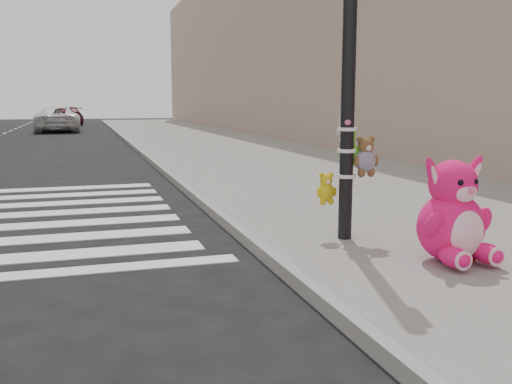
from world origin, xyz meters
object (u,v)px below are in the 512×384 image
object	(u,v)px
pink_bunny	(453,218)
car_white_near	(58,119)
red_teddy	(472,251)
signal_pole	(350,103)

from	to	relation	value
pink_bunny	car_white_near	world-z (taller)	car_white_near
red_teddy	car_white_near	world-z (taller)	car_white_near
signal_pole	car_white_near	distance (m)	30.52
pink_bunny	car_white_near	xyz separation A→B (m)	(-4.81, 31.46, 0.16)
red_teddy	car_white_near	size ratio (longest dim) A/B	0.04
signal_pole	car_white_near	size ratio (longest dim) A/B	0.74
pink_bunny	car_white_near	bearing A→B (deg)	94.87
signal_pole	red_teddy	size ratio (longest dim) A/B	18.82
red_teddy	car_white_near	bearing A→B (deg)	71.78
pink_bunny	car_white_near	distance (m)	31.82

